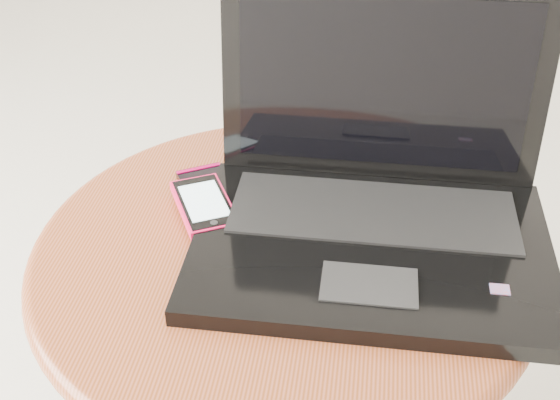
# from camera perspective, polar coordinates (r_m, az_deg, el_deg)

# --- Properties ---
(table) EXTENTS (0.57, 0.57, 0.45)m
(table) POSITION_cam_1_polar(r_m,az_deg,el_deg) (0.87, 0.23, -8.45)
(table) COLOR #5B2818
(table) RESTS_ON ground
(laptop) EXTENTS (0.39, 0.30, 0.25)m
(laptop) POSITION_cam_1_polar(r_m,az_deg,el_deg) (0.80, 7.48, 0.12)
(laptop) COLOR black
(laptop) RESTS_ON table
(phone_black) EXTENTS (0.10, 0.12, 0.01)m
(phone_black) POSITION_cam_1_polar(r_m,az_deg,el_deg) (0.88, -5.52, 0.61)
(phone_black) COLOR black
(phone_black) RESTS_ON table
(phone_pink) EXTENTS (0.10, 0.12, 0.01)m
(phone_pink) POSITION_cam_1_polar(r_m,az_deg,el_deg) (0.84, -6.01, -0.40)
(phone_pink) COLOR #F3154D
(phone_pink) RESTS_ON phone_black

